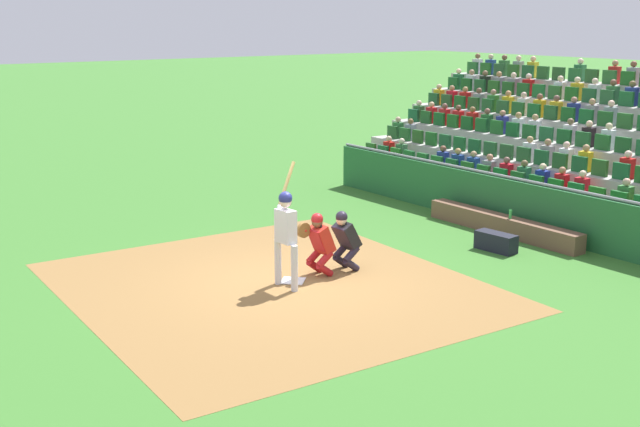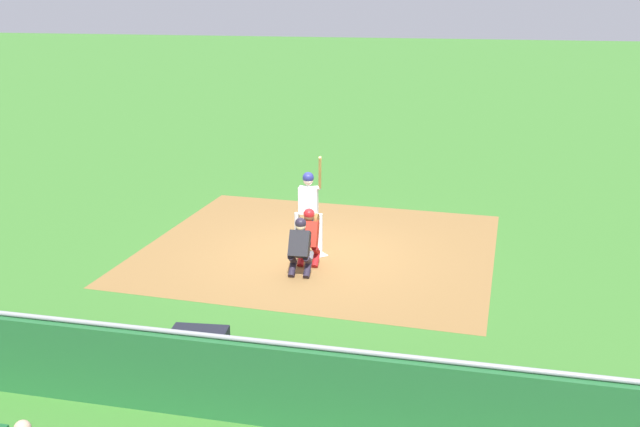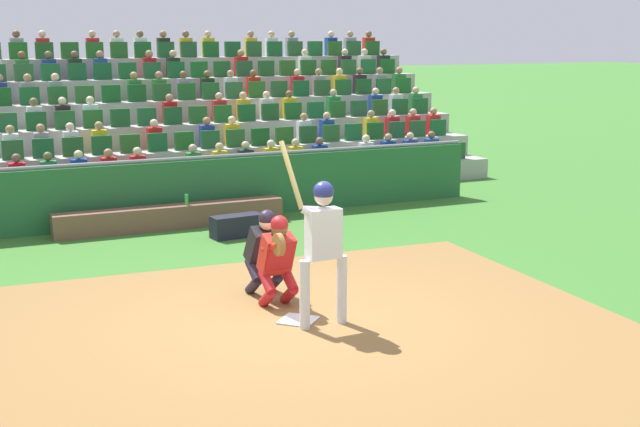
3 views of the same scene
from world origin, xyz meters
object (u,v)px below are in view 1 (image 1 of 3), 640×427
dugout_bench (502,225)px  water_bottle_on_bench (510,214)px  home_plate_marker (293,281)px  equipment_duffel_bag (496,242)px  batter_at_plate (286,228)px  catcher_crouching (319,240)px  home_plate_umpire (345,237)px

dugout_bench → water_bottle_on_bench: water_bottle_on_bench is taller
dugout_bench → water_bottle_on_bench: bearing=166.6°
home_plate_marker → water_bottle_on_bench: 5.92m
home_plate_marker → equipment_duffel_bag: 4.85m
batter_at_plate → catcher_crouching: bearing=-76.1°
home_plate_umpire → dugout_bench: (0.07, -4.71, -0.47)m
catcher_crouching → equipment_duffel_bag: bearing=-101.8°
home_plate_marker → dugout_bench: dugout_bench is taller
catcher_crouching → water_bottle_on_bench: catcher_crouching is taller
home_plate_umpire → equipment_duffel_bag: home_plate_umpire is taller
catcher_crouching → water_bottle_on_bench: bearing=-92.9°
home_plate_marker → water_bottle_on_bench: (-0.24, -5.89, 0.53)m
catcher_crouching → equipment_duffel_bag: size_ratio=1.39×
home_plate_umpire → home_plate_marker: bearing=88.7°
home_plate_marker → equipment_duffel_bag: size_ratio=0.47×
home_plate_marker → home_plate_umpire: (-0.03, -1.25, 0.67)m
catcher_crouching → batter_at_plate: bearing=103.9°
water_bottle_on_bench → dugout_bench: bearing=-13.4°
home_plate_marker → dugout_bench: size_ratio=0.10×
dugout_bench → catcher_crouching: bearing=90.2°
dugout_bench → home_plate_umpire: bearing=90.9°
home_plate_umpire → dugout_bench: home_plate_umpire is taller
home_plate_marker → catcher_crouching: bearing=-88.1°
home_plate_marker → dugout_bench: (0.04, -5.96, 0.20)m
batter_at_plate → dugout_bench: (0.25, -6.25, -0.94)m
home_plate_marker → water_bottle_on_bench: bearing=-92.3°
home_plate_marker → batter_at_plate: (-0.21, 0.29, 1.15)m
dugout_bench → home_plate_marker: bearing=90.4°
dugout_bench → equipment_duffel_bag: dugout_bench is taller
batter_at_plate → home_plate_marker: bearing=-54.6°
catcher_crouching → home_plate_umpire: (-0.05, -0.62, -0.03)m
catcher_crouching → dugout_bench: 5.35m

